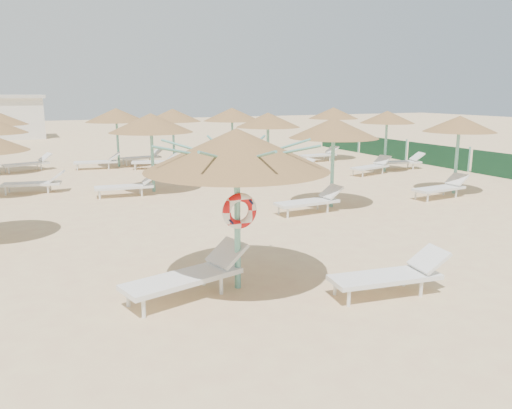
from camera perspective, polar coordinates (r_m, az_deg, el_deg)
name	(u,v)px	position (r m, az deg, el deg)	size (l,w,h in m)	color
ground	(262,285)	(9.12, 0.72, -9.24)	(120.00, 120.00, 0.00)	#DDC187
main_palapa	(237,150)	(8.43, -2.21, 6.22)	(3.15, 3.15, 2.83)	#65AF9E
lounger_main_a	(190,275)	(8.62, -7.52, -7.94)	(2.31, 1.19, 0.81)	white
lounger_main_b	(392,274)	(8.94, 15.30, -7.72)	(2.13, 0.90, 0.75)	white
palapa_field	(199,121)	(20.11, -6.52, 9.42)	(19.72, 14.17, 2.72)	#65AF9E
windbreak_fence	(437,156)	(25.11, 20.02, 5.27)	(0.08, 19.84, 1.10)	#184924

